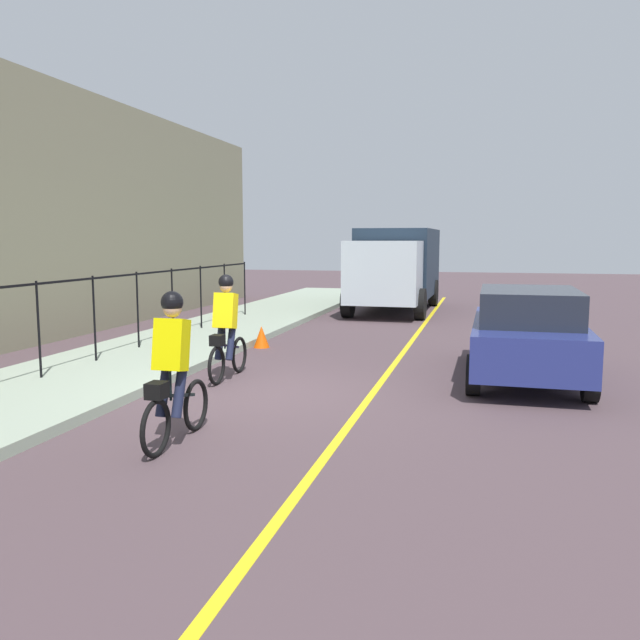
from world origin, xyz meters
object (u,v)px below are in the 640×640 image
(cyclist_follow, at_px, (173,369))
(patrol_sedan, at_px, (527,332))
(box_truck_background, at_px, (396,265))
(traffic_cone_near, at_px, (261,337))
(cyclist_lead, at_px, (226,328))

(cyclist_follow, height_order, patrol_sedan, cyclist_follow)
(patrol_sedan, relative_size, box_truck_background, 0.66)
(traffic_cone_near, bearing_deg, cyclist_follow, -168.90)
(box_truck_background, bearing_deg, patrol_sedan, 20.10)
(box_truck_background, bearing_deg, cyclist_lead, -5.78)
(patrol_sedan, relative_size, traffic_cone_near, 9.05)
(cyclist_lead, distance_m, cyclist_follow, 3.62)
(traffic_cone_near, bearing_deg, patrol_sedan, -109.71)
(cyclist_follow, xyz_separation_m, traffic_cone_near, (6.87, 1.35, -0.67))
(cyclist_lead, height_order, cyclist_follow, same)
(cyclist_lead, xyz_separation_m, patrol_sedan, (1.34, -5.03, -0.09))
(cyclist_follow, bearing_deg, cyclist_lead, 12.27)
(cyclist_lead, xyz_separation_m, cyclist_follow, (-3.53, -0.80, 0.00))
(cyclist_follow, bearing_deg, traffic_cone_near, 10.59)
(cyclist_follow, distance_m, patrol_sedan, 6.45)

